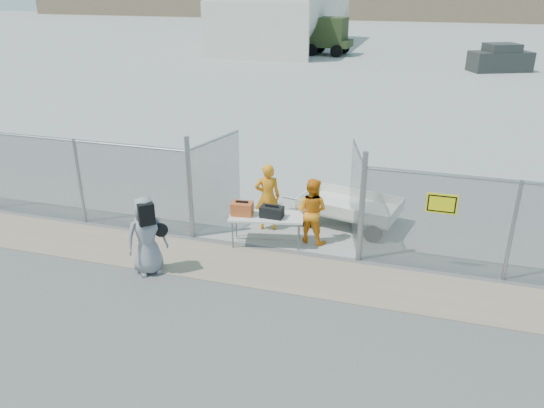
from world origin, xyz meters
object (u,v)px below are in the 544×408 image
(security_worker_left, at_px, (268,197))
(security_worker_right, at_px, (312,211))
(utility_trailer, at_px, (350,210))
(folding_table, at_px, (266,230))
(visitor, at_px, (146,236))

(security_worker_left, xyz_separation_m, security_worker_right, (1.18, -0.37, -0.06))
(security_worker_left, bearing_deg, security_worker_right, 143.62)
(security_worker_right, bearing_deg, security_worker_left, -6.52)
(utility_trailer, bearing_deg, folding_table, -123.83)
(security_worker_right, distance_m, visitor, 3.80)
(security_worker_right, bearing_deg, utility_trailer, -109.71)
(folding_table, relative_size, visitor, 1.00)
(folding_table, xyz_separation_m, visitor, (-2.00, -1.94, 0.49))
(security_worker_right, relative_size, visitor, 0.93)
(security_worker_right, relative_size, utility_trailer, 0.51)
(folding_table, xyz_separation_m, utility_trailer, (1.69, 1.64, 0.02))
(folding_table, height_order, utility_trailer, utility_trailer)
(folding_table, height_order, visitor, visitor)
(visitor, distance_m, utility_trailer, 5.17)
(folding_table, relative_size, utility_trailer, 0.54)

